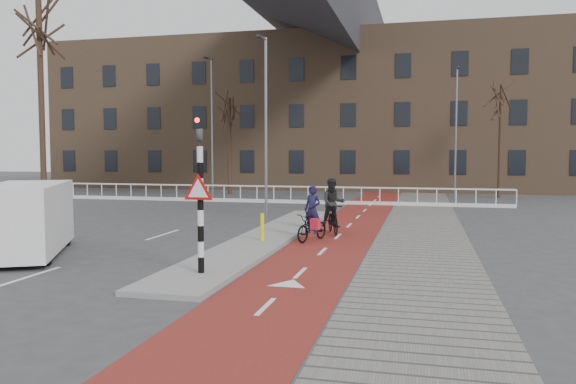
# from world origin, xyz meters

# --- Properties ---
(ground) EXTENTS (120.00, 120.00, 0.00)m
(ground) POSITION_xyz_m (0.00, 0.00, 0.00)
(ground) COLOR #38383A
(ground) RESTS_ON ground
(bike_lane) EXTENTS (2.50, 60.00, 0.01)m
(bike_lane) POSITION_xyz_m (1.50, 10.00, 0.01)
(bike_lane) COLOR maroon
(bike_lane) RESTS_ON ground
(sidewalk) EXTENTS (3.00, 60.00, 0.01)m
(sidewalk) POSITION_xyz_m (4.30, 10.00, 0.01)
(sidewalk) COLOR slate
(sidewalk) RESTS_ON ground
(curb_island) EXTENTS (1.80, 16.00, 0.12)m
(curb_island) POSITION_xyz_m (-0.70, 4.00, 0.06)
(curb_island) COLOR gray
(curb_island) RESTS_ON ground
(traffic_signal) EXTENTS (0.80, 0.80, 3.68)m
(traffic_signal) POSITION_xyz_m (-0.60, -2.02, 1.99)
(traffic_signal) COLOR black
(traffic_signal) RESTS_ON curb_island
(bollard) EXTENTS (0.12, 0.12, 0.85)m
(bollard) POSITION_xyz_m (-0.57, 2.90, 0.54)
(bollard) COLOR yellow
(bollard) RESTS_ON curb_island
(cyclist_near) EXTENTS (1.14, 1.80, 1.79)m
(cyclist_near) POSITION_xyz_m (0.85, 3.81, 0.61)
(cyclist_near) COLOR black
(cyclist_near) RESTS_ON bike_lane
(cyclist_far) EXTENTS (1.07, 1.89, 1.95)m
(cyclist_far) POSITION_xyz_m (1.24, 5.53, 0.82)
(cyclist_far) COLOR black
(cyclist_far) RESTS_ON bike_lane
(van) EXTENTS (3.74, 4.98, 2.00)m
(van) POSITION_xyz_m (-6.39, -0.56, 1.05)
(van) COLOR white
(van) RESTS_ON ground
(railing) EXTENTS (28.00, 0.10, 0.99)m
(railing) POSITION_xyz_m (-5.00, 17.00, 0.31)
(railing) COLOR silver
(railing) RESTS_ON ground
(townhouse_row) EXTENTS (46.00, 10.00, 15.90)m
(townhouse_row) POSITION_xyz_m (-3.00, 32.00, 7.81)
(townhouse_row) COLOR #7F6047
(townhouse_row) RESTS_ON ground
(tree_left) EXTENTS (0.25, 0.25, 9.63)m
(tree_left) POSITION_xyz_m (-11.69, 7.24, 4.82)
(tree_left) COLOR black
(tree_left) RESTS_ON ground
(tree_mid) EXTENTS (0.28, 0.28, 6.64)m
(tree_mid) POSITION_xyz_m (-8.76, 22.94, 3.32)
(tree_mid) COLOR black
(tree_mid) RESTS_ON ground
(tree_right) EXTENTS (0.21, 0.21, 7.13)m
(tree_right) POSITION_xyz_m (8.96, 23.66, 3.56)
(tree_right) COLOR black
(tree_right) RESTS_ON ground
(streetlight_near) EXTENTS (0.12, 0.12, 7.88)m
(streetlight_near) POSITION_xyz_m (-2.48, 10.06, 3.94)
(streetlight_near) COLOR slate
(streetlight_near) RESTS_ON ground
(streetlight_left) EXTENTS (0.12, 0.12, 8.88)m
(streetlight_left) POSITION_xyz_m (-8.93, 20.13, 4.44)
(streetlight_left) COLOR slate
(streetlight_left) RESTS_ON ground
(streetlight_right) EXTENTS (0.12, 0.12, 8.13)m
(streetlight_right) POSITION_xyz_m (6.23, 22.77, 4.07)
(streetlight_right) COLOR slate
(streetlight_right) RESTS_ON ground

